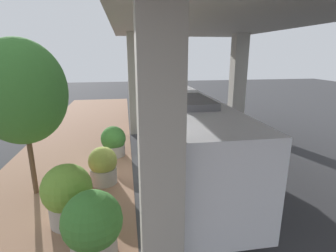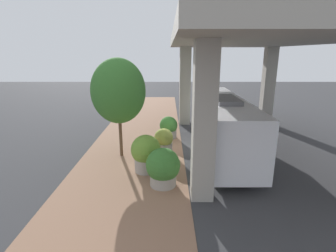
% 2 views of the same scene
% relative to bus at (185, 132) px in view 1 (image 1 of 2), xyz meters
% --- Properties ---
extents(ground_plane, '(80.00, 80.00, 0.00)m').
position_rel_bus_xyz_m(ground_plane, '(-2.27, 0.76, -1.95)').
color(ground_plane, '#38383A').
rests_on(ground_plane, ground).
extents(sidewalk_strip, '(6.00, 40.00, 0.02)m').
position_rel_bus_xyz_m(sidewalk_strip, '(-5.27, 0.76, -1.94)').
color(sidewalk_strip, '#936B51').
rests_on(sidewalk_strip, ground).
extents(overpass, '(9.40, 20.08, 7.06)m').
position_rel_bus_xyz_m(overpass, '(1.73, 0.76, 4.26)').
color(overpass, '#9E998E').
rests_on(overpass, ground).
extents(bus, '(2.58, 10.61, 3.60)m').
position_rel_bus_xyz_m(bus, '(0.00, 0.00, 0.00)').
color(bus, silver).
rests_on(bus, ground).
extents(fire_hydrant, '(0.52, 0.25, 1.07)m').
position_rel_bus_xyz_m(fire_hydrant, '(-4.27, -1.03, -1.41)').
color(fire_hydrant, '#B21919').
rests_on(fire_hydrant, ground).
extents(planter_front, '(1.15, 1.15, 1.57)m').
position_rel_bus_xyz_m(planter_front, '(-3.46, -0.23, -1.18)').
color(planter_front, '#9E998E').
rests_on(planter_front, ground).
extents(planter_middle, '(1.58, 1.58, 1.82)m').
position_rel_bus_xyz_m(planter_middle, '(-3.42, -4.28, -1.06)').
color(planter_middle, '#9E998E').
rests_on(planter_middle, ground).
extents(planter_back, '(1.28, 1.28, 1.58)m').
position_rel_bus_xyz_m(planter_back, '(-3.15, 2.81, -1.18)').
color(planter_back, '#9E998E').
rests_on(planter_back, ground).
extents(planter_extra, '(1.53, 1.53, 1.96)m').
position_rel_bus_xyz_m(planter_extra, '(-4.32, -2.77, -0.94)').
color(planter_extra, '#9E998E').
rests_on(planter_extra, ground).
extents(street_tree_near, '(3.06, 3.06, 5.73)m').
position_rel_bus_xyz_m(street_tree_near, '(-5.98, -0.63, 1.93)').
color(street_tree_near, brown).
rests_on(street_tree_near, ground).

